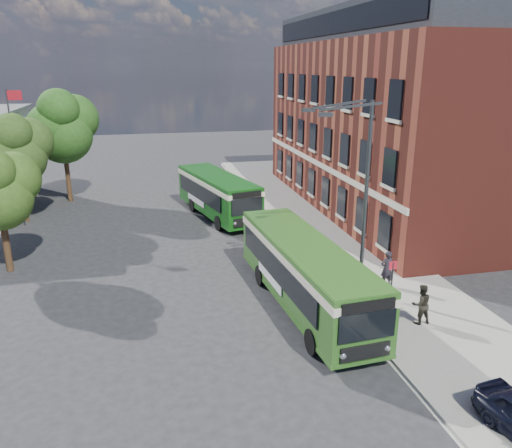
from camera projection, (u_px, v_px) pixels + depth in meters
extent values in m
plane|color=#252527|center=(244.00, 288.00, 24.43)|extent=(120.00, 120.00, 0.00)
cube|color=gray|center=(322.00, 227.00, 33.32)|extent=(6.00, 48.00, 0.15)
cube|color=beige|center=(278.00, 231.00, 32.70)|extent=(0.12, 48.00, 0.01)
cube|color=maroon|center=(397.00, 128.00, 36.71)|extent=(12.00, 26.00, 12.00)
cube|color=beige|center=(318.00, 163.00, 36.17)|extent=(0.12, 26.00, 0.35)
cube|color=black|center=(406.00, 24.00, 34.56)|extent=(10.80, 24.80, 2.20)
cube|color=black|center=(332.00, 23.00, 33.41)|extent=(0.08, 24.00, 1.40)
cylinder|color=#36393B|center=(16.00, 160.00, 32.51)|extent=(0.10, 0.10, 9.00)
cube|color=#A3121C|center=(14.00, 95.00, 31.36)|extent=(0.90, 0.02, 0.60)
cylinder|color=#36393B|center=(359.00, 292.00, 23.62)|extent=(0.44, 0.44, 0.30)
cylinder|color=#36393B|center=(365.00, 203.00, 22.30)|extent=(0.18, 0.18, 9.00)
cube|color=#36393B|center=(351.00, 107.00, 20.18)|extent=(2.58, 0.46, 0.37)
cube|color=#36393B|center=(339.00, 104.00, 21.30)|extent=(2.58, 0.46, 0.37)
cube|color=#36393B|center=(326.00, 115.00, 19.55)|extent=(0.55, 0.22, 0.16)
cube|color=#36393B|center=(308.00, 110.00, 21.56)|extent=(0.55, 0.22, 0.16)
cylinder|color=#36393B|center=(391.00, 289.00, 21.33)|extent=(0.08, 0.08, 2.50)
cube|color=red|center=(393.00, 265.00, 21.00)|extent=(0.35, 0.04, 0.35)
cube|color=#2D5D1E|center=(305.00, 270.00, 22.05)|extent=(3.30, 11.24, 2.45)
cube|color=#2D5D1E|center=(304.00, 296.00, 22.43)|extent=(3.34, 11.29, 0.14)
cube|color=black|center=(275.00, 268.00, 21.93)|extent=(0.75, 9.27, 1.10)
cube|color=black|center=(328.00, 261.00, 22.64)|extent=(0.75, 9.27, 1.10)
cube|color=beige|center=(305.00, 252.00, 21.80)|extent=(3.36, 11.31, 0.32)
cube|color=#2D5D1E|center=(305.00, 244.00, 21.69)|extent=(3.19, 11.14, 0.12)
cube|color=black|center=(367.00, 326.00, 16.91)|extent=(2.15, 0.24, 1.05)
cube|color=black|center=(369.00, 306.00, 16.68)|extent=(2.00, 0.23, 0.38)
cube|color=black|center=(365.00, 352.00, 17.21)|extent=(1.90, 0.22, 0.55)
sphere|color=silver|center=(343.00, 356.00, 16.99)|extent=(0.26, 0.26, 0.26)
sphere|color=silver|center=(387.00, 348.00, 17.46)|extent=(0.26, 0.26, 0.26)
cube|color=black|center=(266.00, 227.00, 27.06)|extent=(2.00, 0.23, 0.90)
cube|color=white|center=(270.00, 277.00, 22.79)|extent=(0.27, 3.19, 0.45)
cylinder|color=black|center=(313.00, 342.00, 18.70)|extent=(0.35, 1.02, 1.00)
cylinder|color=black|center=(368.00, 332.00, 19.35)|extent=(0.35, 1.02, 1.00)
cylinder|color=black|center=(261.00, 275.00, 24.61)|extent=(0.35, 1.02, 1.00)
cylinder|color=black|center=(305.00, 270.00, 25.26)|extent=(0.35, 1.02, 1.00)
cube|color=#104C11|center=(217.00, 192.00, 35.45)|extent=(4.75, 9.95, 2.45)
cube|color=#104C11|center=(218.00, 210.00, 35.83)|extent=(4.80, 9.99, 0.14)
cube|color=black|center=(199.00, 192.00, 35.12)|extent=(1.97, 7.61, 1.10)
cube|color=black|center=(232.00, 188.00, 36.21)|extent=(1.97, 7.61, 1.10)
cube|color=#F2EFC7|center=(217.00, 181.00, 35.20)|extent=(4.82, 10.02, 0.32)
cube|color=#104C11|center=(217.00, 176.00, 35.09)|extent=(4.63, 9.82, 0.12)
cube|color=black|center=(247.00, 206.00, 31.27)|extent=(2.11, 0.60, 1.05)
cube|color=black|center=(247.00, 195.00, 31.04)|extent=(1.96, 0.56, 0.38)
cube|color=black|center=(247.00, 222.00, 31.57)|extent=(1.86, 0.54, 0.55)
sphere|color=silver|center=(235.00, 223.00, 31.22)|extent=(0.26, 0.26, 0.26)
sphere|color=silver|center=(259.00, 220.00, 31.95)|extent=(0.26, 0.26, 0.26)
cube|color=black|center=(194.00, 176.00, 39.50)|extent=(1.96, 0.56, 0.90)
cube|color=white|center=(196.00, 200.00, 35.93)|extent=(0.81, 3.11, 0.45)
cylinder|color=black|center=(219.00, 223.00, 32.77)|extent=(0.51, 1.04, 1.00)
cylinder|color=black|center=(251.00, 218.00, 33.77)|extent=(0.51, 1.04, 1.00)
cylinder|color=black|center=(193.00, 205.00, 37.05)|extent=(0.51, 1.04, 1.00)
cylinder|color=black|center=(222.00, 201.00, 38.05)|extent=(0.51, 1.04, 1.00)
imported|color=black|center=(387.00, 269.00, 24.00)|extent=(0.69, 0.49, 1.79)
imported|color=black|center=(421.00, 304.00, 20.52)|extent=(0.85, 0.67, 1.72)
cylinder|color=#3D2916|center=(7.00, 246.00, 26.01)|extent=(0.36, 0.36, 2.83)
sphere|color=#314E18|center=(13.00, 179.00, 25.59)|extent=(2.83, 2.83, 2.83)
cylinder|color=#3D2916|center=(24.00, 199.00, 34.27)|extent=(0.36, 0.36, 3.21)
sphere|color=#2C4518|center=(18.00, 157.00, 33.38)|extent=(3.80, 3.80, 3.80)
sphere|color=#2C4518|center=(29.00, 141.00, 33.79)|extent=(3.21, 3.21, 3.21)
sphere|color=#2C4518|center=(4.00, 150.00, 32.59)|extent=(2.92, 2.92, 2.92)
sphere|color=#2C4518|center=(11.00, 133.00, 32.19)|extent=(2.63, 2.63, 2.63)
cylinder|color=#3D2916|center=(68.00, 178.00, 39.46)|extent=(0.36, 0.36, 3.76)
sphere|color=#244C18|center=(63.00, 135.00, 38.42)|extent=(4.45, 4.45, 4.45)
sphere|color=#244C18|center=(74.00, 119.00, 38.90)|extent=(3.76, 3.76, 3.76)
sphere|color=#244C18|center=(50.00, 127.00, 37.50)|extent=(3.42, 3.42, 3.42)
sphere|color=#244C18|center=(58.00, 109.00, 37.03)|extent=(3.08, 3.08, 3.08)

